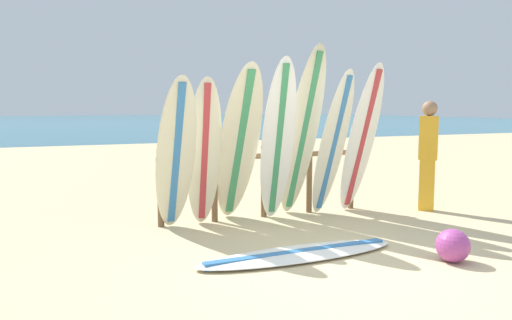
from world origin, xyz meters
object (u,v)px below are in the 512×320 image
surfboard_rack (264,173)px  beach_ball (453,246)px  beachgoer_standing (428,151)px  surfboard_leaning_right (333,145)px  surfboard_lying_on_sand (299,254)px  surfboard_leaning_center (278,141)px  surfboard_leaning_center_left (239,145)px  surfboard_leaning_far_right (361,140)px  surfboard_leaning_far_left (176,155)px  surfboard_leaning_center_right (303,133)px  surfboard_leaning_left (204,153)px

surfboard_rack → beach_ball: 2.96m
beach_ball → beachgoer_standing: bearing=53.2°
surfboard_leaning_right → surfboard_lying_on_sand: (-1.35, -1.50, -1.06)m
surfboard_leaning_center → surfboard_leaning_center_left: bearing=167.9°
surfboard_leaning_center_left → surfboard_leaning_right: size_ratio=1.02×
surfboard_leaning_center → surfboard_leaning_far_right: size_ratio=1.02×
surfboard_leaning_far_right → beachgoer_standing: bearing=-9.3°
surfboard_rack → surfboard_leaning_far_left: surfboard_leaning_far_left is taller
surfboard_leaning_far_left → surfboard_lying_on_sand: 2.08m
beachgoer_standing → surfboard_leaning_center_left: bearing=174.0°
surfboard_leaning_right → surfboard_leaning_center_right: bearing=158.0°
surfboard_leaning_far_left → beach_ball: 3.47m
surfboard_leaning_center_right → beachgoer_standing: bearing=-9.2°
surfboard_rack → surfboard_leaning_center_right: surfboard_leaning_center_right is taller
surfboard_leaning_left → surfboard_leaning_center: size_ratio=0.88×
surfboard_leaning_far_right → surfboard_leaning_left: bearing=176.3°
surfboard_lying_on_sand → beach_ball: size_ratio=6.73×
surfboard_leaning_far_left → beachgoer_standing: size_ratio=1.17×
surfboard_rack → surfboard_leaning_left: 1.10m
surfboard_leaning_center_left → surfboard_leaning_far_right: (1.95, -0.14, 0.03)m
surfboard_leaning_center → surfboard_lying_on_sand: surfboard_leaning_center is taller
surfboard_leaning_center_left → surfboard_leaning_center_right: 1.02m
surfboard_lying_on_sand → surfboard_rack: bearing=77.3°
surfboard_leaning_left → beach_ball: surfboard_leaning_left is taller
surfboard_leaning_far_right → beachgoer_standing: (1.14, -0.19, -0.19)m
surfboard_leaning_far_left → surfboard_leaning_far_right: size_ratio=0.89×
surfboard_leaning_far_left → surfboard_leaning_far_right: bearing=-0.3°
surfboard_leaning_center_right → surfboard_leaning_far_right: 0.96m
surfboard_leaning_center_left → beachgoer_standing: (3.09, -0.33, -0.16)m
surfboard_leaning_left → beach_ball: 3.29m
surfboard_leaning_left → surfboard_leaning_far_right: 2.45m
surfboard_leaning_center → beachgoer_standing: 2.56m
surfboard_leaning_left → surfboard_leaning_far_left: bearing=-161.3°
surfboard_leaning_far_right → surfboard_rack: bearing=163.6°
surfboard_lying_on_sand → beachgoer_standing: (3.02, 1.34, 0.93)m
surfboard_leaning_far_left → beach_ball: bearing=-44.0°
surfboard_leaning_far_left → surfboard_lying_on_sand: bearing=-57.2°
surfboard_leaning_left → surfboard_leaning_center_right: 1.53m
beach_ball → surfboard_leaning_far_right: bearing=78.9°
beachgoer_standing → surfboard_leaning_far_left: bearing=177.1°
surfboard_rack → surfboard_leaning_right: bearing=-25.8°
surfboard_leaning_center_right → beach_ball: 2.74m
surfboard_leaning_center → surfboard_leaning_center_right: bearing=15.4°
surfboard_leaning_center_right → surfboard_leaning_right: 0.48m
surfboard_leaning_left → beach_ball: (1.99, -2.48, -0.85)m
surfboard_leaning_left → surfboard_leaning_right: (1.92, -0.18, 0.07)m
surfboard_leaning_right → beachgoer_standing: bearing=-5.7°
surfboard_leaning_center → surfboard_leaning_right: 0.88m
surfboard_leaning_center_left → surfboard_leaning_center: bearing=-12.1°
surfboard_rack → surfboard_leaning_center_left: 0.74m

